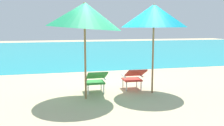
{
  "coord_description": "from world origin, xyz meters",
  "views": [
    {
      "loc": [
        -1.7,
        -7.05,
        1.9
      ],
      "look_at": [
        0.0,
        0.22,
        0.75
      ],
      "focal_mm": 40.36,
      "sensor_mm": 36.0,
      "label": 1
    }
  ],
  "objects_px": {
    "lounge_chair_right": "(134,77)",
    "beach_umbrella_right": "(154,16)",
    "lounge_chair_left": "(96,79)",
    "beach_umbrella_left": "(85,15)"
  },
  "relations": [
    {
      "from": "lounge_chair_right",
      "to": "lounge_chair_left",
      "type": "bearing_deg",
      "value": -174.88
    },
    {
      "from": "beach_umbrella_left",
      "to": "beach_umbrella_right",
      "type": "xyz_separation_m",
      "value": [
        1.88,
        0.14,
        0.01
      ]
    },
    {
      "from": "beach_umbrella_left",
      "to": "lounge_chair_right",
      "type": "bearing_deg",
      "value": 19.97
    },
    {
      "from": "lounge_chair_right",
      "to": "beach_umbrella_right",
      "type": "height_order",
      "value": "beach_umbrella_right"
    },
    {
      "from": "beach_umbrella_right",
      "to": "beach_umbrella_left",
      "type": "bearing_deg",
      "value": -175.65
    },
    {
      "from": "lounge_chair_right",
      "to": "beach_umbrella_left",
      "type": "xyz_separation_m",
      "value": [
        -1.46,
        -0.53,
        1.71
      ]
    },
    {
      "from": "lounge_chair_left",
      "to": "beach_umbrella_left",
      "type": "xyz_separation_m",
      "value": [
        -0.33,
        -0.43,
        1.71
      ]
    },
    {
      "from": "lounge_chair_right",
      "to": "beach_umbrella_left",
      "type": "distance_m",
      "value": 2.31
    },
    {
      "from": "lounge_chair_left",
      "to": "lounge_chair_right",
      "type": "bearing_deg",
      "value": 5.12
    },
    {
      "from": "beach_umbrella_right",
      "to": "lounge_chair_right",
      "type": "bearing_deg",
      "value": 137.37
    }
  ]
}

